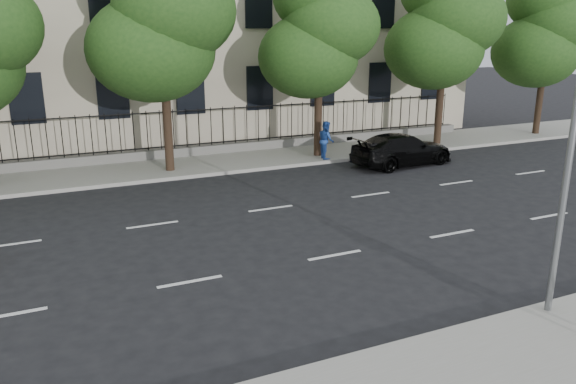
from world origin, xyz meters
name	(u,v)px	position (x,y,z in m)	size (l,w,h in m)	color
ground	(387,293)	(0.00, 0.00, 0.00)	(120.00, 120.00, 0.00)	black
far_sidewalk	(210,163)	(0.00, 14.00, 0.07)	(60.00, 4.00, 0.15)	gray
lane_markings	(299,229)	(0.00, 4.75, 0.01)	(49.60, 4.62, 0.01)	silver
iron_fence	(200,144)	(0.00, 15.70, 0.65)	(30.00, 0.50, 2.20)	slate
street_light	(558,68)	(2.50, -1.77, 5.15)	(0.25, 3.32, 8.05)	slate
tree_c	(161,15)	(-1.96, 13.36, 6.41)	(5.89, 5.50, 9.80)	#382619
tree_d	(318,30)	(5.04, 13.36, 5.84)	(5.34, 4.94, 8.84)	#382619
tree_e	(444,22)	(12.04, 13.36, 6.20)	(5.71, 5.31, 9.46)	#382619
tree_f	(546,29)	(19.04, 13.36, 5.88)	(5.52, 5.12, 9.01)	#382619
black_sedan	(402,149)	(7.80, 10.43, 0.72)	(2.00, 4.93, 1.43)	black
pedestrian_far	(326,140)	(5.03, 12.42, 1.01)	(0.84, 0.65, 1.73)	#214393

